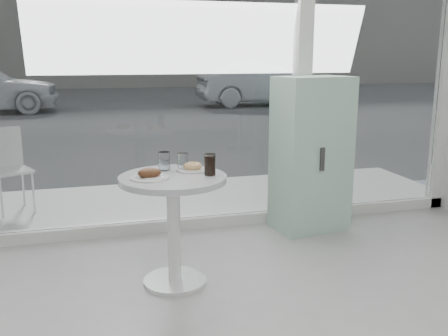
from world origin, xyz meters
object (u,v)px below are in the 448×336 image
object	(u,v)px
water_tumbler_b	(183,163)
water_tumbler_a	(164,162)
main_table	(173,207)
mint_cabinet	(311,154)
plate_fritter	(150,175)
car_silver	(262,84)
plate_donut	(192,168)
patio_chair	(8,164)
cola_glass	(210,165)

from	to	relation	value
water_tumbler_b	water_tumbler_a	bearing A→B (deg)	166.36
main_table	mint_cabinet	bearing A→B (deg)	30.52
main_table	water_tumbler_a	bearing A→B (deg)	98.64
plate_fritter	water_tumbler_b	world-z (taller)	water_tumbler_b
water_tumbler_a	water_tumbler_b	bearing A→B (deg)	-13.64
car_silver	water_tumbler_a	distance (m)	12.71
water_tumbler_a	main_table	bearing A→B (deg)	-81.36
plate_donut	main_table	bearing A→B (deg)	-142.48
main_table	plate_fritter	distance (m)	0.29
patio_chair	plate_fritter	bearing A→B (deg)	-84.34
plate_donut	water_tumbler_b	bearing A→B (deg)	152.41
plate_fritter	water_tumbler_b	distance (m)	0.32
plate_fritter	mint_cabinet	bearing A→B (deg)	28.98
mint_cabinet	water_tumbler_a	xyz separation A→B (m)	(-1.42, -0.63, 0.14)
patio_chair	water_tumbler_a	world-z (taller)	water_tumbler_a
mint_cabinet	car_silver	world-z (taller)	mint_cabinet
mint_cabinet	patio_chair	world-z (taller)	mint_cabinet
main_table	plate_fritter	world-z (taller)	plate_fritter
water_tumbler_b	plate_fritter	bearing A→B (deg)	-143.08
car_silver	plate_donut	size ratio (longest dim) A/B	18.33
patio_chair	water_tumbler_b	world-z (taller)	water_tumbler_b
mint_cabinet	plate_donut	size ratio (longest dim) A/B	6.18
mint_cabinet	plate_fritter	world-z (taller)	mint_cabinet
plate_donut	water_tumbler_a	size ratio (longest dim) A/B	1.72
plate_donut	water_tumbler_b	distance (m)	0.08
plate_donut	plate_fritter	bearing A→B (deg)	-153.21
plate_fritter	cola_glass	world-z (taller)	cola_glass
patio_chair	plate_donut	size ratio (longest dim) A/B	3.66
water_tumbler_b	patio_chair	bearing A→B (deg)	127.77
water_tumbler_b	cola_glass	distance (m)	0.25
main_table	plate_fritter	xyz separation A→B (m)	(-0.15, -0.04, 0.25)
mint_cabinet	car_silver	size ratio (longest dim) A/B	0.34
car_silver	water_tumbler_b	bearing A→B (deg)	158.79
patio_chair	plate_donut	xyz separation A→B (m)	(1.47, -1.85, 0.28)
plate_donut	water_tumbler_a	world-z (taller)	water_tumbler_a
mint_cabinet	cola_glass	distance (m)	1.44
plate_donut	cola_glass	distance (m)	0.19
water_tumbler_b	main_table	bearing A→B (deg)	-122.72
plate_fritter	plate_donut	bearing A→B (deg)	26.79
car_silver	cola_glass	bearing A→B (deg)	159.73
mint_cabinet	car_silver	xyz separation A→B (m)	(3.48, 11.09, -0.02)
patio_chair	water_tumbler_a	xyz separation A→B (m)	(1.28, -1.78, 0.31)
plate_donut	cola_glass	size ratio (longest dim) A/B	1.54
main_table	cola_glass	bearing A→B (deg)	-10.15
mint_cabinet	main_table	bearing A→B (deg)	-158.57
water_tumbler_a	cola_glass	world-z (taller)	cola_glass
patio_chair	main_table	bearing A→B (deg)	-80.68
car_silver	plate_donut	world-z (taller)	car_silver
mint_cabinet	plate_fritter	size ratio (longest dim) A/B	5.46
car_silver	main_table	bearing A→B (deg)	158.64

